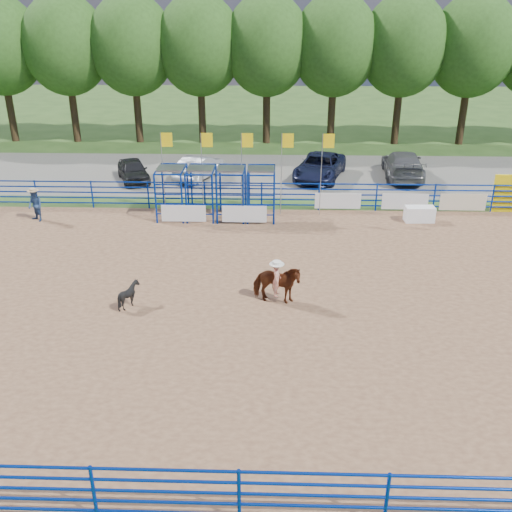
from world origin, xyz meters
The scene contains 14 objects.
ground centered at (0.00, 0.00, 0.00)m, with size 120.00×120.00×0.00m, color #406327.
arena_dirt centered at (0.00, 0.00, 0.01)m, with size 30.00×20.00×0.02m, color #996D4C.
gravel_strip centered at (0.00, 17.00, 0.01)m, with size 40.00×10.00×0.01m, color slate.
announcer_table centered at (7.92, 8.45, 0.40)m, with size 1.44×0.67×0.77m, color white.
horse_and_rider centered at (0.77, -0.27, 0.85)m, with size 1.89×1.09×2.28m.
calf centered at (-4.50, -0.74, 0.49)m, with size 0.76×0.86×0.94m, color black.
spectator_cowboy centered at (-11.23, 7.92, 0.86)m, with size 0.99×0.94×1.66m.
car_a centered at (-7.99, 15.12, 0.68)m, with size 1.58×3.93×1.34m, color black.
car_b centered at (-4.04, 15.84, 0.72)m, with size 1.51×4.32×1.42m, color gray.
car_c centered at (3.47, 16.02, 0.77)m, with size 2.51×5.44×1.51m, color black.
car_d centered at (8.68, 16.45, 0.83)m, with size 2.29×5.63×1.63m, color #525254.
perimeter_fence centered at (0.00, 0.00, 0.75)m, with size 30.10×20.10×1.50m.
chute_assembly centered at (-1.90, 8.84, 1.26)m, with size 19.32×2.41×4.20m.
treeline centered at (0.00, 26.00, 7.53)m, with size 56.40×6.40×11.24m.
Camera 1 is at (0.62, -18.63, 10.01)m, focal length 40.00 mm.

